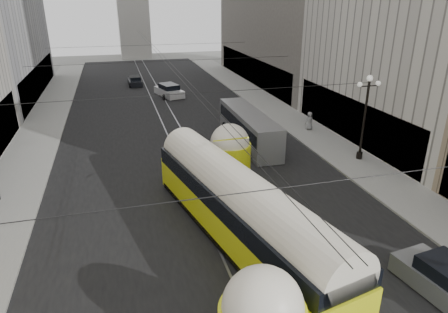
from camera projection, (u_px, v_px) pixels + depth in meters
road at (169, 120)px, 40.54m from camera, size 20.00×85.00×0.02m
sidewalk_left at (47, 119)px, 40.68m from camera, size 4.00×72.00×0.15m
sidewalk_right at (267, 104)px, 46.60m from camera, size 4.00×72.00×0.15m
rail_left at (161, 121)px, 40.35m from camera, size 0.12×85.00×0.04m
rail_right at (176, 120)px, 40.72m from camera, size 0.12×85.00×0.04m
lamppost_right_mid at (365, 113)px, 29.27m from camera, size 1.86×0.44×6.37m
catenary at (168, 63)px, 37.47m from camera, size 25.00×72.00×0.23m
streetcar at (240, 207)px, 19.89m from camera, size 6.09×17.71×3.96m
city_bus at (249, 126)px, 33.77m from camera, size 2.51×10.62×2.70m
sedan_white_far at (169, 91)px, 50.00m from camera, size 3.33×5.32×1.56m
sedan_dark_far at (135, 81)px, 56.29m from camera, size 1.92×4.16×1.28m
pedestrian_sidewalk_right at (309, 121)px, 36.98m from camera, size 0.92×0.70×1.68m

